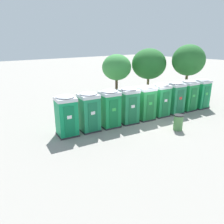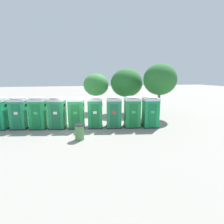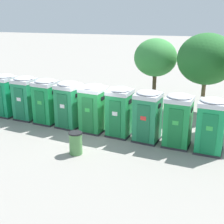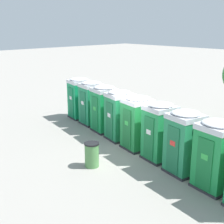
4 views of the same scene
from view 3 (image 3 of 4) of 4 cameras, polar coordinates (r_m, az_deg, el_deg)
ground_plane at (r=16.59m, az=-3.73°, el=-3.68°), size 120.00×120.00×0.00m
portapotty_0 at (r=19.77m, az=-18.91°, el=2.94°), size 1.39×1.40×2.54m
portapotty_1 at (r=18.81m, az=-15.53°, el=2.51°), size 1.36×1.37×2.54m
portapotty_2 at (r=17.88m, az=-11.93°, el=1.96°), size 1.41×1.40×2.54m
portapotty_3 at (r=17.04m, az=-7.92°, el=1.36°), size 1.44×1.43×2.54m
portapotty_4 at (r=16.30m, az=-3.51°, el=0.72°), size 1.40×1.40×2.54m
portapotty_5 at (r=15.74m, az=1.40°, el=0.08°), size 1.36×1.39×2.54m
portapotty_6 at (r=15.20m, az=6.50°, el=-0.72°), size 1.41×1.41×2.54m
portapotty_7 at (r=14.86m, az=11.98°, el=-1.48°), size 1.40×1.37×2.54m
portapotty_8 at (r=14.58m, az=17.63°, el=-2.36°), size 1.38×1.37×2.54m
street_tree_1 at (r=19.65m, az=16.88°, el=9.23°), size 3.46×3.46×4.88m
street_tree_2 at (r=21.12m, az=7.96°, el=9.80°), size 2.84×2.84×4.37m
trash_can at (r=14.10m, az=-6.65°, el=-5.66°), size 0.62×0.62×1.03m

